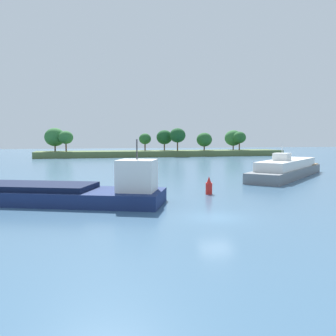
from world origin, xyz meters
name	(u,v)px	position (x,y,z in m)	size (l,w,h in m)	color
ground_plane	(216,218)	(0.00, 0.00, 0.00)	(400.00, 400.00, 0.00)	#3D607F
treeline_island	(163,148)	(18.74, 93.56, 2.86)	(83.30, 12.60, 9.45)	#566B3D
small_motorboat	(138,169)	(1.12, 41.63, 0.27)	(5.83, 4.02, 1.01)	navy
fishing_skiff	(286,168)	(29.46, 36.82, 0.25)	(1.34, 4.67, 0.95)	maroon
white_riverboat	(287,169)	(21.40, 23.88, 1.26)	(21.10, 19.48, 5.20)	slate
channel_buoy_red	(209,187)	(3.56, 10.86, 0.81)	(0.70, 0.70, 1.90)	red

